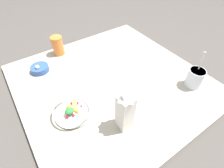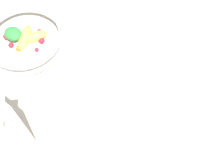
# 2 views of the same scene
# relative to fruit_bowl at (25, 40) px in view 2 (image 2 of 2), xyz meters

# --- Properties ---
(ground_plane) EXTENTS (6.00, 6.00, 0.00)m
(ground_plane) POSITION_rel_fruit_bowl_xyz_m (-0.11, 0.33, -0.06)
(ground_plane) COLOR #4C4742
(countertop) EXTENTS (1.18, 1.18, 0.03)m
(countertop) POSITION_rel_fruit_bowl_xyz_m (-0.11, 0.33, -0.05)
(countertop) COLOR #B2A893
(countertop) RESTS_ON ground_plane
(fruit_bowl) EXTENTS (0.22, 0.22, 0.07)m
(fruit_bowl) POSITION_rel_fruit_bowl_xyz_m (0.00, 0.00, 0.00)
(fruit_bowl) COLOR silver
(fruit_bowl) RESTS_ON countertop
(milk_carton) EXTENTS (0.07, 0.07, 0.26)m
(milk_carton) POSITION_rel_fruit_bowl_xyz_m (0.22, 0.19, 0.10)
(milk_carton) COLOR silver
(milk_carton) RESTS_ON countertop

